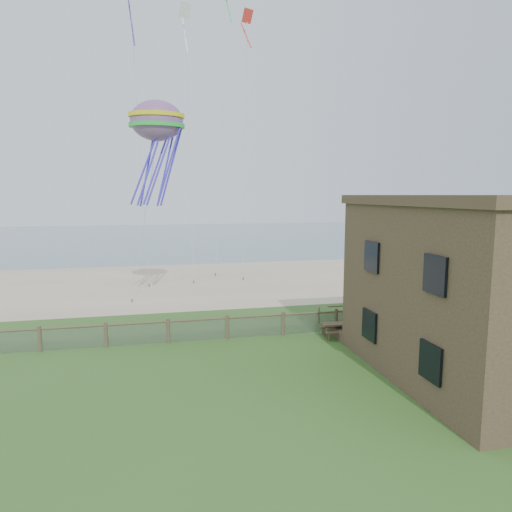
{
  "coord_description": "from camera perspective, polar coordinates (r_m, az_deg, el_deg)",
  "views": [
    {
      "loc": [
        -3.52,
        -16.63,
        7.41
      ],
      "look_at": [
        1.96,
        8.0,
        4.01
      ],
      "focal_mm": 32.0,
      "sensor_mm": 36.0,
      "label": 1
    }
  ],
  "objects": [
    {
      "name": "kite_purple",
      "position": [
        35.55,
        -15.46,
        27.94
      ],
      "size": [
        2.47,
        2.08,
        3.51
      ],
      "primitive_type": null,
      "rotation": [
        0.44,
        0.0,
        1.1
      ],
      "color": "#502E96"
    },
    {
      "name": "chainlink_fence",
      "position": [
        23.91,
        -3.6,
        -9.02
      ],
      "size": [
        36.2,
        0.2,
        1.25
      ],
      "primitive_type": null,
      "color": "#493829",
      "rests_on": "ground"
    },
    {
      "name": "sand_beach",
      "position": [
        39.49,
        -7.23,
        -3.2
      ],
      "size": [
        72.0,
        20.0,
        0.02
      ],
      "primitive_type": "cube",
      "color": "tan",
      "rests_on": "ground"
    },
    {
      "name": "ground",
      "position": [
        18.55,
        -0.58,
        -15.88
      ],
      "size": [
        160.0,
        160.0,
        0.0
      ],
      "primitive_type": "plane",
      "color": "#335A1E",
      "rests_on": "ground"
    },
    {
      "name": "octopus_kite",
      "position": [
        29.23,
        -12.2,
        12.76
      ],
      "size": [
        3.64,
        2.78,
        6.92
      ],
      "primitive_type": null,
      "rotation": [
        0.0,
        0.0,
        0.13
      ],
      "color": "#E34223"
    },
    {
      "name": "picnic_table",
      "position": [
        24.55,
        10.17,
        -9.18
      ],
      "size": [
        1.69,
        1.3,
        0.69
      ],
      "primitive_type": null,
      "rotation": [
        0.0,
        0.0,
        -0.04
      ],
      "color": "brown",
      "rests_on": "ground"
    },
    {
      "name": "kite_white",
      "position": [
        36.05,
        -8.85,
        26.76
      ],
      "size": [
        1.6,
        2.05,
        2.82
      ],
      "primitive_type": null,
      "rotation": [
        0.44,
        0.0,
        0.38
      ],
      "color": "white"
    },
    {
      "name": "kite_red",
      "position": [
        37.33,
        -1.07,
        26.76
      ],
      "size": [
        1.54,
        1.9,
        2.49
      ],
      "primitive_type": null,
      "rotation": [
        0.44,
        0.0,
        0.4
      ],
      "color": "red"
    },
    {
      "name": "ocean",
      "position": [
        83.04,
        -10.08,
        2.43
      ],
      "size": [
        160.0,
        68.0,
        0.02
      ],
      "primitive_type": "cube",
      "color": "slate",
      "rests_on": "ground"
    },
    {
      "name": "motel_deck",
      "position": [
        28.14,
        24.18,
        -7.76
      ],
      "size": [
        15.0,
        2.0,
        0.5
      ],
      "primitive_type": "cube",
      "color": "brown",
      "rests_on": "ground"
    }
  ]
}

